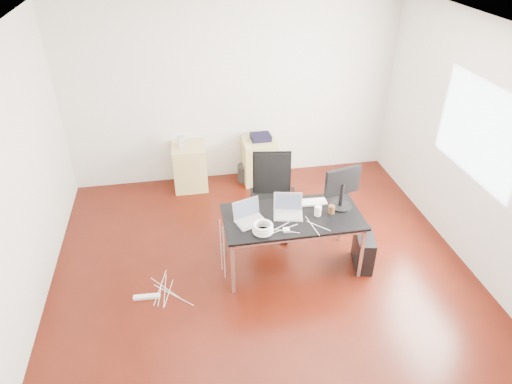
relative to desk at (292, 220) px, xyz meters
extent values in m
plane|color=#380D06|center=(-0.36, -0.15, -0.68)|extent=(5.00, 5.00, 0.00)
plane|color=silver|center=(-0.36, -0.15, 2.12)|extent=(5.00, 5.00, 0.00)
plane|color=silver|center=(-0.36, 2.35, 0.72)|extent=(5.00, 0.00, 5.00)
plane|color=silver|center=(-2.86, -0.15, 0.72)|extent=(0.00, 5.00, 5.00)
plane|color=silver|center=(2.14, -0.15, 0.72)|extent=(0.00, 5.00, 5.00)
plane|color=white|center=(2.13, 0.05, 0.92)|extent=(0.00, 1.50, 1.50)
cube|color=black|center=(0.00, 0.00, 0.04)|extent=(1.60, 0.80, 0.03)
cube|color=silver|center=(-0.75, -0.35, -0.33)|extent=(0.04, 0.04, 0.70)
cube|color=silver|center=(-0.75, 0.35, -0.33)|extent=(0.04, 0.04, 0.70)
cube|color=silver|center=(0.75, -0.35, -0.33)|extent=(0.04, 0.04, 0.70)
cube|color=silver|center=(0.75, 0.35, -0.33)|extent=(0.04, 0.04, 0.70)
cylinder|color=black|center=(-0.09, 0.66, -0.44)|extent=(0.06, 0.06, 0.47)
cube|color=black|center=(-0.09, 0.66, -0.18)|extent=(0.54, 0.53, 0.06)
cube|color=black|center=(-0.06, 0.88, 0.13)|extent=(0.47, 0.16, 0.55)
cube|color=tan|center=(-1.09, 2.08, -0.33)|extent=(0.50, 0.50, 0.70)
cube|color=tan|center=(0.00, 2.08, -0.33)|extent=(0.50, 0.50, 0.70)
cube|color=black|center=(0.87, -0.16, -0.46)|extent=(0.29, 0.48, 0.44)
cylinder|color=black|center=(-0.23, 2.10, -0.54)|extent=(0.29, 0.29, 0.28)
cube|color=white|center=(-1.74, -0.27, -0.66)|extent=(0.30, 0.08, 0.04)
cube|color=silver|center=(-0.49, -0.05, 0.06)|extent=(0.39, 0.33, 0.01)
cube|color=silver|center=(-0.53, 0.06, 0.18)|extent=(0.33, 0.15, 0.22)
cube|color=#475166|center=(-0.53, 0.05, 0.18)|extent=(0.29, 0.13, 0.18)
cube|color=silver|center=(-0.05, 0.00, 0.06)|extent=(0.37, 0.30, 0.01)
cube|color=silver|center=(-0.03, 0.11, 0.18)|extent=(0.33, 0.12, 0.22)
cube|color=#475166|center=(-0.03, 0.11, 0.18)|extent=(0.29, 0.10, 0.18)
cylinder|color=black|center=(0.61, 0.09, 0.06)|extent=(0.26, 0.26, 0.02)
cylinder|color=black|center=(0.61, 0.09, 0.22)|extent=(0.05, 0.05, 0.30)
cube|color=black|center=(0.61, 0.10, 0.39)|extent=(0.45, 0.16, 0.34)
cube|color=#475166|center=(0.61, 0.13, 0.39)|extent=(0.39, 0.10, 0.29)
cube|color=white|center=(0.25, 0.22, 0.06)|extent=(0.45, 0.16, 0.02)
cylinder|color=white|center=(0.29, -0.03, 0.11)|extent=(0.11, 0.11, 0.12)
cylinder|color=#53341C|center=(0.46, -0.02, 0.10)|extent=(0.10, 0.10, 0.10)
torus|color=white|center=(-0.40, -0.24, 0.07)|extent=(0.24, 0.24, 0.04)
torus|color=white|center=(-0.40, -0.24, 0.11)|extent=(0.23, 0.23, 0.04)
torus|color=white|center=(-0.40, -0.24, 0.14)|extent=(0.22, 0.22, 0.04)
cube|color=white|center=(-0.14, -0.27, 0.07)|extent=(0.07, 0.07, 0.03)
cube|color=#9E9E9E|center=(-1.19, 2.06, 0.11)|extent=(0.10, 0.09, 0.18)
cube|color=black|center=(0.03, 2.11, 0.07)|extent=(0.31, 0.25, 0.09)
camera|label=1|loc=(-1.18, -4.16, 3.10)|focal=32.00mm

